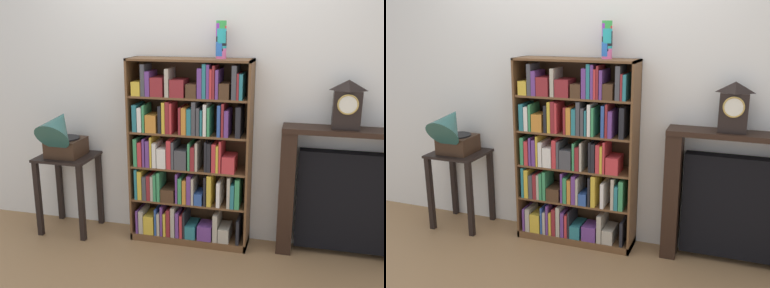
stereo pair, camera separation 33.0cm
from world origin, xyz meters
TOP-DOWN VIEW (x-y plane):
  - ground_plane at (0.00, 0.00)m, footprint 7.75×6.40m
  - wall_back at (0.08, 0.28)m, footprint 4.75×0.08m
  - bookshelf at (-0.02, 0.09)m, footprint 1.00×0.28m
  - cup_stack at (0.24, 0.13)m, footprint 0.08×0.08m
  - side_table_left at (-1.10, 0.03)m, footprint 0.48×0.42m
  - gramophone at (-1.10, -0.04)m, footprint 0.30×0.45m
  - fireplace_mantel at (1.26, 0.14)m, footprint 1.04×0.23m
  - mantel_clock at (1.20, 0.12)m, footprint 0.20×0.15m

SIDE VIEW (x-z plane):
  - ground_plane at x=0.00m, z-range -0.02..0.00m
  - side_table_left at x=-1.10m, z-range 0.15..0.85m
  - fireplace_mantel at x=1.26m, z-range -0.01..1.04m
  - bookshelf at x=-0.02m, z-range -0.04..1.51m
  - gramophone at x=-1.10m, z-range 0.67..1.16m
  - mantel_clock at x=1.20m, z-range 1.05..1.42m
  - wall_back at x=0.08m, z-range 0.00..2.60m
  - cup_stack at x=0.24m, z-range 1.55..1.84m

